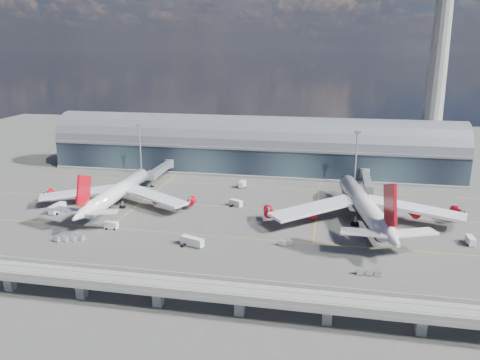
% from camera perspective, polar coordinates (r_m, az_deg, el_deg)
% --- Properties ---
extents(ground, '(500.00, 500.00, 0.00)m').
position_cam_1_polar(ground, '(165.64, -3.16, -5.46)').
color(ground, '#474744').
rests_on(ground, ground).
extents(taxi_lines, '(200.00, 80.12, 0.01)m').
position_cam_1_polar(taxi_lines, '(185.85, -1.49, -3.05)').
color(taxi_lines, gold).
rests_on(taxi_lines, ground).
extents(terminal, '(200.00, 30.00, 28.00)m').
position_cam_1_polar(terminal, '(235.88, 1.45, 3.84)').
color(terminal, '#1D2631').
rests_on(terminal, ground).
extents(control_tower, '(19.00, 19.00, 103.00)m').
position_cam_1_polar(control_tower, '(237.34, 22.95, 12.54)').
color(control_tower, gray).
rests_on(control_tower, ground).
extents(guideway, '(220.00, 8.50, 7.20)m').
position_cam_1_polar(guideway, '(115.76, -10.04, -12.57)').
color(guideway, gray).
rests_on(guideway, ground).
extents(floodlight_mast_left, '(3.00, 0.70, 25.70)m').
position_cam_1_polar(floodlight_mast_left, '(227.72, -12.07, 3.66)').
color(floodlight_mast_left, gray).
rests_on(floodlight_mast_left, ground).
extents(floodlight_mast_right, '(3.00, 0.70, 25.70)m').
position_cam_1_polar(floodlight_mast_right, '(210.04, 13.95, 2.55)').
color(floodlight_mast_right, gray).
rests_on(floodlight_mast_right, ground).
extents(airliner_left, '(62.79, 65.93, 20.12)m').
position_cam_1_polar(airliner_left, '(188.49, -14.88, -1.49)').
color(airliner_left, white).
rests_on(airliner_left, ground).
extents(airliner_right, '(70.79, 74.07, 23.60)m').
position_cam_1_polar(airliner_right, '(170.48, 14.94, -3.18)').
color(airliner_right, white).
rests_on(airliner_right, ground).
extents(jet_bridge_left, '(4.40, 28.00, 7.25)m').
position_cam_1_polar(jet_bridge_left, '(223.82, -9.52, 1.36)').
color(jet_bridge_left, gray).
rests_on(jet_bridge_left, ground).
extents(jet_bridge_right, '(4.40, 32.00, 7.25)m').
position_cam_1_polar(jet_bridge_right, '(208.68, 15.16, -0.02)').
color(jet_bridge_right, gray).
rests_on(jet_bridge_right, ground).
extents(service_truck_0, '(3.12, 7.92, 3.23)m').
position_cam_1_polar(service_truck_0, '(189.74, -21.38, -3.24)').
color(service_truck_0, silver).
rests_on(service_truck_0, ground).
extents(service_truck_1, '(4.58, 2.32, 2.64)m').
position_cam_1_polar(service_truck_1, '(166.96, -15.40, -5.36)').
color(service_truck_1, silver).
rests_on(service_truck_1, ground).
extents(service_truck_2, '(8.13, 4.78, 2.84)m').
position_cam_1_polar(service_truck_2, '(148.55, -5.85, -7.46)').
color(service_truck_2, silver).
rests_on(service_truck_2, ground).
extents(service_truck_3, '(2.28, 5.29, 2.54)m').
position_cam_1_polar(service_truck_3, '(165.85, 26.28, -6.63)').
color(service_truck_3, silver).
rests_on(service_truck_3, ground).
extents(service_truck_4, '(2.82, 5.24, 2.95)m').
position_cam_1_polar(service_truck_4, '(208.43, 0.29, -0.53)').
color(service_truck_4, silver).
rests_on(service_truck_4, ground).
extents(service_truck_5, '(5.62, 4.42, 2.57)m').
position_cam_1_polar(service_truck_5, '(183.93, -0.48, -2.82)').
color(service_truck_5, silver).
rests_on(service_truck_5, ground).
extents(cargo_train_0, '(9.86, 4.80, 1.65)m').
position_cam_1_polar(cargo_train_0, '(161.44, -20.09, -6.68)').
color(cargo_train_0, gray).
rests_on(cargo_train_0, ground).
extents(cargo_train_1, '(6.78, 1.51, 1.51)m').
position_cam_1_polar(cargo_train_1, '(134.67, 15.45, -10.84)').
color(cargo_train_1, gray).
rests_on(cargo_train_1, ground).
extents(cargo_train_2, '(4.80, 2.47, 1.56)m').
position_cam_1_polar(cargo_train_2, '(149.12, 5.63, -7.64)').
color(cargo_train_2, gray).
rests_on(cargo_train_2, ground).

